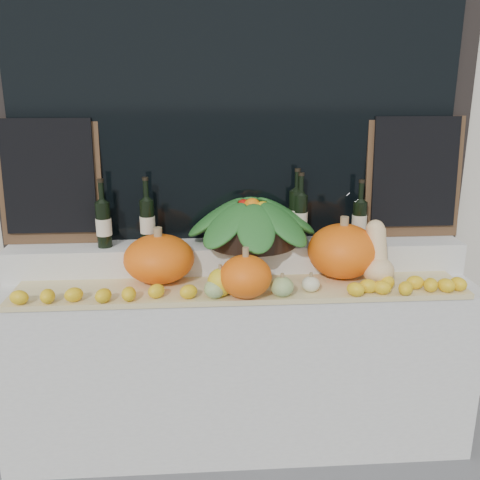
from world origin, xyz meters
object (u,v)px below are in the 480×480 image
pumpkin_left (159,259)px  butternut_squash (378,258)px  pumpkin_right (343,251)px  wine_bottle_tall (296,215)px  produce_bowl (252,221)px

pumpkin_left → butternut_squash: 1.04m
pumpkin_left → pumpkin_right: size_ratio=0.99×
pumpkin_left → wine_bottle_tall: bearing=16.3°
pumpkin_left → wine_bottle_tall: wine_bottle_tall is taller
pumpkin_right → butternut_squash: 0.17m
butternut_squash → pumpkin_left: bearing=175.4°
wine_bottle_tall → pumpkin_right: bearing=-44.9°
pumpkin_left → produce_bowl: bearing=18.9°
pumpkin_right → produce_bowl: (-0.43, 0.15, 0.12)m
pumpkin_left → produce_bowl: produce_bowl is taller
butternut_squash → produce_bowl: bearing=157.5°
butternut_squash → produce_bowl: size_ratio=0.42×
produce_bowl → pumpkin_left: bearing=-161.1°
pumpkin_right → wine_bottle_tall: 0.31m
pumpkin_left → wine_bottle_tall: (0.69, 0.20, 0.15)m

